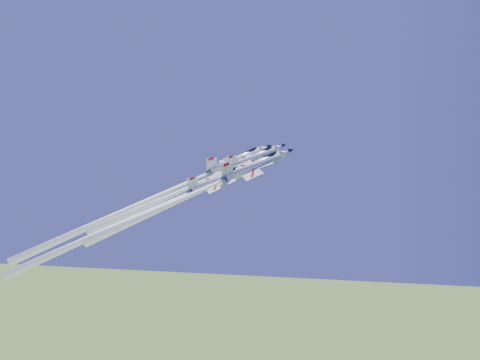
% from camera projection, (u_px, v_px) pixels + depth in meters
% --- Properties ---
extents(jet_lead, '(34.19, 20.81, 32.55)m').
position_uv_depth(jet_lead, '(194.00, 185.00, 125.77)').
color(jet_lead, silver).
extents(jet_left, '(44.70, 27.58, 46.20)m').
position_uv_depth(jet_left, '(152.00, 199.00, 129.14)').
color(jet_left, silver).
extents(jet_right, '(34.19, 20.52, 30.68)m').
position_uv_depth(jet_right, '(197.00, 192.00, 115.99)').
color(jet_right, silver).
extents(jet_slot, '(39.30, 24.14, 39.59)m').
position_uv_depth(jet_slot, '(139.00, 215.00, 118.83)').
color(jet_slot, silver).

